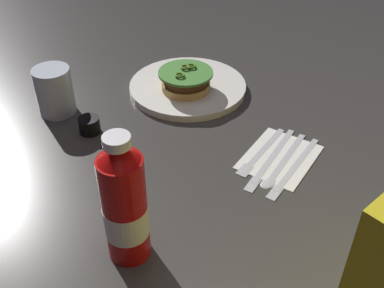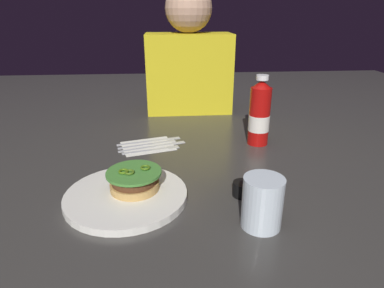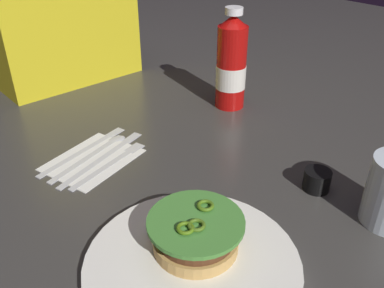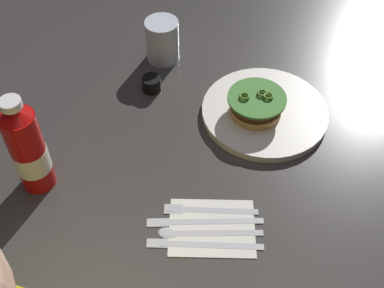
{
  "view_description": "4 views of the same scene",
  "coord_description": "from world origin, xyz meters",
  "px_view_note": "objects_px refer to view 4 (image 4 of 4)",
  "views": [
    {
      "loc": [
        0.5,
        0.58,
        0.58
      ],
      "look_at": [
        0.04,
        0.06,
        0.05
      ],
      "focal_mm": 43.19,
      "sensor_mm": 36.0,
      "label": 1
    },
    {
      "loc": [
        -0.04,
        -0.81,
        0.4
      ],
      "look_at": [
        0.03,
        0.03,
        0.06
      ],
      "focal_mm": 30.5,
      "sensor_mm": 36.0,
      "label": 2
    },
    {
      "loc": [
        -0.39,
        -0.43,
        0.42
      ],
      "look_at": [
        0.02,
        0.03,
        0.05
      ],
      "focal_mm": 38.52,
      "sensor_mm": 36.0,
      "label": 3
    },
    {
      "loc": [
        -0.21,
        0.65,
        0.81
      ],
      "look_at": [
        -0.03,
        0.04,
        0.07
      ],
      "focal_mm": 46.86,
      "sensor_mm": 36.0,
      "label": 4
    }
  ],
  "objects_px": {
    "water_glass": "(162,41)",
    "steak_knife": "(197,244)",
    "ketchup_bottle": "(28,149)",
    "butter_knife": "(197,221)",
    "condiment_cup": "(152,84)",
    "dinner_plate": "(265,112)",
    "burger_sandwich": "(256,105)",
    "spoon_utensil": "(196,232)",
    "napkin": "(212,227)",
    "fork_utensil": "(202,209)"
  },
  "relations": [
    {
      "from": "burger_sandwich",
      "to": "fork_utensil",
      "type": "bearing_deg",
      "value": 80.82
    },
    {
      "from": "fork_utensil",
      "to": "spoon_utensil",
      "type": "xyz_separation_m",
      "value": [
        -0.0,
        0.05,
        0.0
      ]
    },
    {
      "from": "dinner_plate",
      "to": "burger_sandwich",
      "type": "distance_m",
      "value": 0.04
    },
    {
      "from": "burger_sandwich",
      "to": "butter_knife",
      "type": "bearing_deg",
      "value": 81.41
    },
    {
      "from": "butter_knife",
      "to": "spoon_utensil",
      "type": "xyz_separation_m",
      "value": [
        -0.0,
        0.02,
        -0.0
      ]
    },
    {
      "from": "napkin",
      "to": "spoon_utensil",
      "type": "xyz_separation_m",
      "value": [
        0.03,
        0.02,
        0.0
      ]
    },
    {
      "from": "spoon_utensil",
      "to": "dinner_plate",
      "type": "bearing_deg",
      "value": -100.1
    },
    {
      "from": "water_glass",
      "to": "steak_knife",
      "type": "distance_m",
      "value": 0.54
    },
    {
      "from": "burger_sandwich",
      "to": "spoon_utensil",
      "type": "xyz_separation_m",
      "value": [
        0.04,
        0.32,
        -0.04
      ]
    },
    {
      "from": "dinner_plate",
      "to": "napkin",
      "type": "bearing_deg",
      "value": 83.68
    },
    {
      "from": "steak_knife",
      "to": "condiment_cup",
      "type": "bearing_deg",
      "value": -59.19
    },
    {
      "from": "ketchup_bottle",
      "to": "water_glass",
      "type": "height_order",
      "value": "ketchup_bottle"
    },
    {
      "from": "butter_knife",
      "to": "steak_knife",
      "type": "height_order",
      "value": "same"
    },
    {
      "from": "fork_utensil",
      "to": "butter_knife",
      "type": "bearing_deg",
      "value": 87.15
    },
    {
      "from": "ketchup_bottle",
      "to": "butter_knife",
      "type": "distance_m",
      "value": 0.34
    },
    {
      "from": "dinner_plate",
      "to": "burger_sandwich",
      "type": "relative_size",
      "value": 2.2
    },
    {
      "from": "burger_sandwich",
      "to": "spoon_utensil",
      "type": "relative_size",
      "value": 0.68
    },
    {
      "from": "napkin",
      "to": "fork_utensil",
      "type": "height_order",
      "value": "fork_utensil"
    },
    {
      "from": "condiment_cup",
      "to": "butter_knife",
      "type": "bearing_deg",
      "value": 122.68
    },
    {
      "from": "dinner_plate",
      "to": "butter_knife",
      "type": "relative_size",
      "value": 1.31
    },
    {
      "from": "dinner_plate",
      "to": "ketchup_bottle",
      "type": "bearing_deg",
      "value": 38.48
    },
    {
      "from": "burger_sandwich",
      "to": "napkin",
      "type": "height_order",
      "value": "burger_sandwich"
    },
    {
      "from": "butter_knife",
      "to": "spoon_utensil",
      "type": "height_order",
      "value": "same"
    },
    {
      "from": "ketchup_bottle",
      "to": "condiment_cup",
      "type": "distance_m",
      "value": 0.35
    },
    {
      "from": "burger_sandwich",
      "to": "fork_utensil",
      "type": "distance_m",
      "value": 0.28
    },
    {
      "from": "fork_utensil",
      "to": "napkin",
      "type": "bearing_deg",
      "value": 131.48
    },
    {
      "from": "spoon_utensil",
      "to": "steak_knife",
      "type": "height_order",
      "value": "same"
    },
    {
      "from": "ketchup_bottle",
      "to": "condiment_cup",
      "type": "relative_size",
      "value": 5.03
    },
    {
      "from": "ketchup_bottle",
      "to": "napkin",
      "type": "xyz_separation_m",
      "value": [
        -0.36,
        0.0,
        -0.1
      ]
    },
    {
      "from": "ketchup_bottle",
      "to": "water_glass",
      "type": "relative_size",
      "value": 2.1
    },
    {
      "from": "spoon_utensil",
      "to": "steak_knife",
      "type": "distance_m",
      "value": 0.02
    },
    {
      "from": "burger_sandwich",
      "to": "steak_knife",
      "type": "distance_m",
      "value": 0.35
    },
    {
      "from": "fork_utensil",
      "to": "condiment_cup",
      "type": "bearing_deg",
      "value": -54.73
    },
    {
      "from": "ketchup_bottle",
      "to": "water_glass",
      "type": "bearing_deg",
      "value": -104.38
    },
    {
      "from": "napkin",
      "to": "butter_knife",
      "type": "height_order",
      "value": "butter_knife"
    },
    {
      "from": "water_glass",
      "to": "condiment_cup",
      "type": "xyz_separation_m",
      "value": [
        -0.01,
        0.12,
        -0.04
      ]
    },
    {
      "from": "ketchup_bottle",
      "to": "butter_knife",
      "type": "xyz_separation_m",
      "value": [
        -0.33,
        0.0,
        -0.09
      ]
    },
    {
      "from": "napkin",
      "to": "butter_knife",
      "type": "distance_m",
      "value": 0.03
    },
    {
      "from": "water_glass",
      "to": "steak_knife",
      "type": "height_order",
      "value": "water_glass"
    },
    {
      "from": "spoon_utensil",
      "to": "steak_knife",
      "type": "relative_size",
      "value": 0.9
    },
    {
      "from": "steak_knife",
      "to": "ketchup_bottle",
      "type": "bearing_deg",
      "value": -7.89
    },
    {
      "from": "butter_knife",
      "to": "condiment_cup",
      "type": "bearing_deg",
      "value": -57.32
    },
    {
      "from": "burger_sandwich",
      "to": "butter_knife",
      "type": "relative_size",
      "value": 0.6
    },
    {
      "from": "water_glass",
      "to": "napkin",
      "type": "relative_size",
      "value": 0.67
    },
    {
      "from": "napkin",
      "to": "water_glass",
      "type": "bearing_deg",
      "value": -60.75
    },
    {
      "from": "ketchup_bottle",
      "to": "condiment_cup",
      "type": "xyz_separation_m",
      "value": [
        -0.12,
        -0.32,
        -0.08
      ]
    },
    {
      "from": "water_glass",
      "to": "napkin",
      "type": "height_order",
      "value": "water_glass"
    },
    {
      "from": "butter_knife",
      "to": "burger_sandwich",
      "type": "bearing_deg",
      "value": -98.59
    },
    {
      "from": "water_glass",
      "to": "steak_knife",
      "type": "relative_size",
      "value": 0.51
    },
    {
      "from": "water_glass",
      "to": "fork_utensil",
      "type": "bearing_deg",
      "value": 118.15
    }
  ]
}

